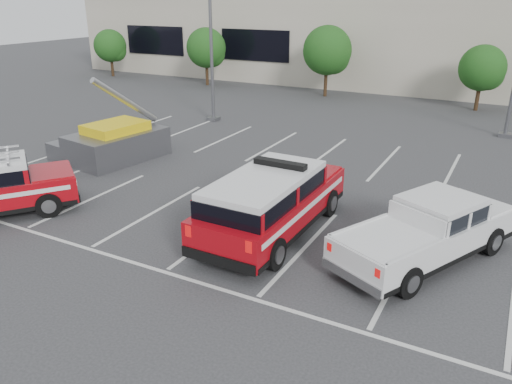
% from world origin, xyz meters
% --- Properties ---
extents(ground, '(120.00, 120.00, 0.00)m').
position_xyz_m(ground, '(0.00, 0.00, 0.00)').
color(ground, '#303032').
rests_on(ground, ground).
extents(stall_markings, '(23.00, 15.00, 0.01)m').
position_xyz_m(stall_markings, '(0.00, 4.50, 0.01)').
color(stall_markings, silver).
rests_on(stall_markings, ground).
extents(convention_building, '(60.00, 16.99, 13.20)m').
position_xyz_m(convention_building, '(0.18, 31.86, 4.72)').
color(convention_building, beige).
rests_on(convention_building, ground).
extents(tree_far_left, '(2.77, 2.77, 3.99)m').
position_xyz_m(tree_far_left, '(-24.91, 22.05, 2.50)').
color(tree_far_left, '#3F2B19').
rests_on(tree_far_left, ground).
extents(tree_left, '(3.07, 3.07, 4.42)m').
position_xyz_m(tree_left, '(-14.91, 22.05, 2.77)').
color(tree_left, '#3F2B19').
rests_on(tree_left, ground).
extents(tree_mid_left, '(3.37, 3.37, 4.85)m').
position_xyz_m(tree_mid_left, '(-4.91, 22.05, 3.04)').
color(tree_mid_left, '#3F2B19').
rests_on(tree_mid_left, ground).
extents(tree_mid_right, '(2.77, 2.77, 3.99)m').
position_xyz_m(tree_mid_right, '(5.09, 22.05, 2.50)').
color(tree_mid_right, '#3F2B19').
rests_on(tree_mid_right, ground).
extents(light_pole_left, '(0.90, 0.60, 10.24)m').
position_xyz_m(light_pole_left, '(-8.00, 12.00, 5.19)').
color(light_pole_left, '#59595E').
rests_on(light_pole_left, ground).
extents(fire_chief_suv, '(2.31, 6.15, 2.15)m').
position_xyz_m(fire_chief_suv, '(1.44, 0.53, 0.88)').
color(fire_chief_suv, '#9D0710').
rests_on(fire_chief_suv, ground).
extents(white_pickup, '(4.20, 5.89, 1.72)m').
position_xyz_m(white_pickup, '(5.83, 1.05, 0.69)').
color(white_pickup, silver).
rests_on(white_pickup, ground).
extents(utility_rig, '(4.17, 4.48, 3.66)m').
position_xyz_m(utility_rig, '(-7.92, 3.86, 0.73)').
color(utility_rig, '#59595E').
rests_on(utility_rig, ground).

